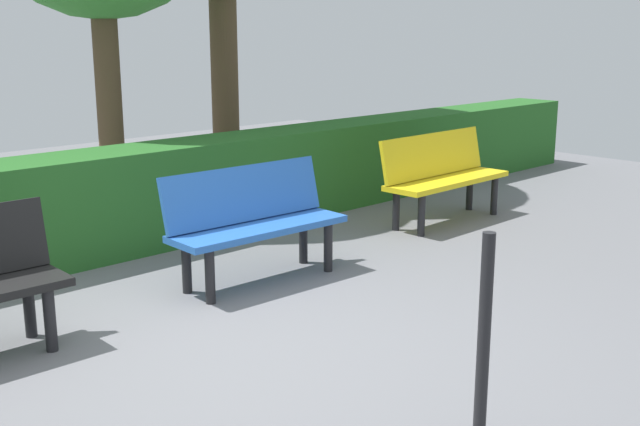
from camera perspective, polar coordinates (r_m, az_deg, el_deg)
name	(u,v)px	position (r m, az deg, el deg)	size (l,w,h in m)	color
ground_plane	(215,349)	(4.79, -7.65, -9.82)	(16.57, 16.57, 0.00)	slate
bench_yellow	(442,173)	(7.76, 8.88, 2.90)	(1.51, 0.49, 0.86)	yellow
bench_blue	(254,218)	(5.89, -4.85, -0.39)	(1.42, 0.53, 0.86)	blue
hedge_row	(156,195)	(7.03, -11.83, 1.29)	(12.57, 0.62, 0.87)	#266023
railing_post_mid	(484,338)	(3.69, 11.85, -8.92)	(0.06, 0.06, 1.00)	black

